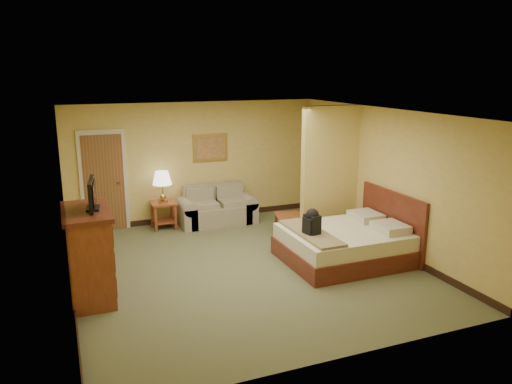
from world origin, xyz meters
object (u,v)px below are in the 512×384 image
coffee_table (293,221)px  dresser (89,254)px  bed (349,243)px  loveseat (217,211)px

coffee_table → dresser: (-3.96, -1.39, 0.36)m
dresser → bed: 4.31m
dresser → loveseat: bearing=45.1°
coffee_table → dresser: dresser is taller
loveseat → dresser: (-2.81, -2.82, 0.41)m
dresser → bed: (4.29, -0.12, -0.36)m
loveseat → coffee_table: bearing=-51.2°
coffee_table → bed: 1.55m
coffee_table → bed: (0.33, -1.51, 0.00)m
loveseat → dresser: 4.00m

